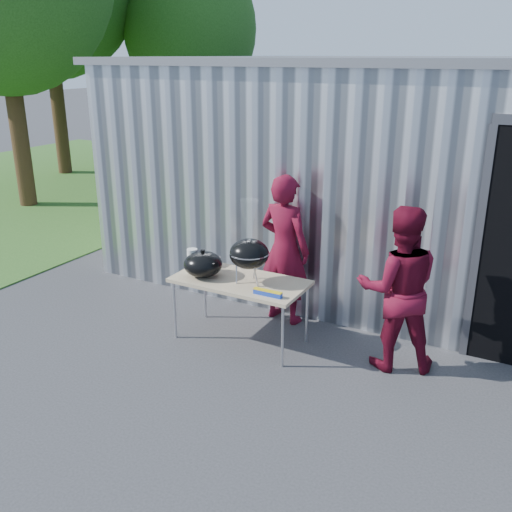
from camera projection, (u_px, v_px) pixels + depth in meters
The scene contains 12 objects.
ground at pixel (225, 378), 5.85m from camera, with size 80.00×80.00×0.00m, color #343437.
building at pixel (430, 165), 8.72m from camera, with size 8.20×6.20×3.10m.
grass_patch at pixel (51, 181), 14.87m from camera, with size 10.00×12.00×0.02m, color #2D591E.
tree_far at pixel (190, 29), 14.97m from camera, with size 3.48×3.48×5.77m.
folding_table at pixel (240, 283), 6.39m from camera, with size 1.50×0.75×0.75m.
kettle_grill at pixel (249, 247), 6.16m from camera, with size 0.44×0.44×0.94m.
grill_lid at pixel (203, 264), 6.44m from camera, with size 0.44×0.44×0.32m.
paper_towels at pixel (192, 261), 6.56m from camera, with size 0.12×0.12×0.28m, color white.
white_tub at pixel (210, 261), 6.81m from camera, with size 0.20×0.15×0.10m, color white.
foil_box at pixel (268, 293), 5.95m from camera, with size 0.32×0.05×0.06m.
person_cook at pixel (285, 249), 6.86m from camera, with size 0.67×0.44×1.83m, color maroon.
person_bystander at pixel (398, 289), 5.81m from camera, with size 0.85×0.66×1.75m, color maroon.
Camera 1 is at (2.71, -4.32, 3.13)m, focal length 40.00 mm.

